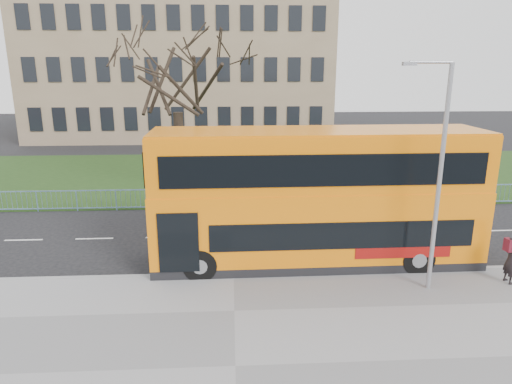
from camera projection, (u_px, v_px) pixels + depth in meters
The scene contains 10 objects.
ground at pixel (233, 259), 17.66m from camera, with size 120.00×120.00×0.00m, color black.
pavement at pixel (235, 368), 11.15m from camera, with size 80.00×10.50×0.12m, color slate.
kerb at pixel (234, 275), 16.15m from camera, with size 80.00×0.20×0.14m, color gray.
grass_verge at pixel (232, 175), 31.43m from camera, with size 80.00×15.40×0.08m, color #193312.
guard_railing at pixel (232, 198), 23.88m from camera, with size 40.00×0.12×1.10m, color #668CB6, non-canonical shape.
bare_tree at pixel (177, 96), 25.66m from camera, with size 7.72×7.72×11.03m, color black, non-canonical shape.
civic_building at pixel (184, 69), 49.26m from camera, with size 30.00×15.00×14.00m, color #867055.
yellow_bus at pixel (317, 195), 16.63m from camera, with size 11.91×2.96×4.98m.
pedestrian at pixel (511, 260), 15.27m from camera, with size 0.59×0.39×1.62m, color black.
street_lamp at pixel (438, 171), 14.04m from camera, with size 1.53×0.17×7.24m.
Camera 1 is at (-0.04, -16.38, 7.16)m, focal length 32.00 mm.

